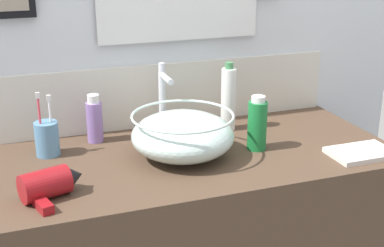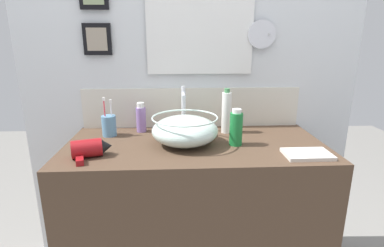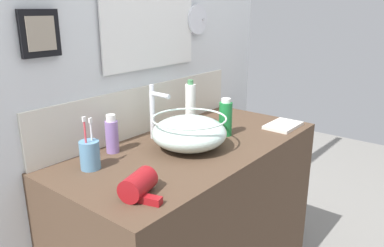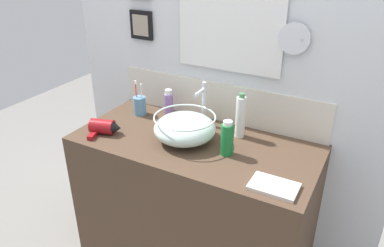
{
  "view_description": "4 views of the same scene",
  "coord_description": "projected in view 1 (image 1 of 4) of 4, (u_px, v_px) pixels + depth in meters",
  "views": [
    {
      "loc": [
        -0.54,
        -1.46,
        1.49
      ],
      "look_at": [
        -0.01,
        0.0,
        0.94
      ],
      "focal_mm": 50.0,
      "sensor_mm": 36.0,
      "label": 1
    },
    {
      "loc": [
        -0.09,
        -1.37,
        1.33
      ],
      "look_at": [
        -0.01,
        0.0,
        0.94
      ],
      "focal_mm": 28.0,
      "sensor_mm": 36.0,
      "label": 2
    },
    {
      "loc": [
        -1.2,
        -0.95,
        1.41
      ],
      "look_at": [
        -0.01,
        0.0,
        0.94
      ],
      "focal_mm": 35.0,
      "sensor_mm": 36.0,
      "label": 3
    },
    {
      "loc": [
        0.79,
        -1.47,
        1.77
      ],
      "look_at": [
        -0.01,
        0.0,
        0.94
      ],
      "focal_mm": 35.0,
      "sensor_mm": 36.0,
      "label": 4
    }
  ],
  "objects": [
    {
      "name": "glass_bowl_sink",
      "position": [
        183.0,
        135.0,
        1.63
      ],
      "size": [
        0.32,
        0.32,
        0.14
      ],
      "color": "silver",
      "rests_on": "vanity_counter"
    },
    {
      "name": "hand_towel",
      "position": [
        361.0,
        153.0,
        1.66
      ],
      "size": [
        0.2,
        0.13,
        0.02
      ],
      "primitive_type": "cube",
      "color": "silver",
      "rests_on": "vanity_counter"
    },
    {
      "name": "soap_dispenser",
      "position": [
        95.0,
        120.0,
        1.75
      ],
      "size": [
        0.05,
        0.05,
        0.16
      ],
      "color": "#8C6BB2",
      "rests_on": "vanity_counter"
    },
    {
      "name": "toothbrush_cup",
      "position": [
        47.0,
        138.0,
        1.65
      ],
      "size": [
        0.07,
        0.07,
        0.21
      ],
      "color": "#598CB2",
      "rests_on": "vanity_counter"
    },
    {
      "name": "hair_drier",
      "position": [
        51.0,
        184.0,
        1.39
      ],
      "size": [
        0.18,
        0.17,
        0.08
      ],
      "color": "maroon",
      "rests_on": "vanity_counter"
    },
    {
      "name": "faucet",
      "position": [
        163.0,
        95.0,
        1.79
      ],
      "size": [
        0.02,
        0.11,
        0.25
      ],
      "color": "silver",
      "rests_on": "vanity_counter"
    },
    {
      "name": "lotion_bottle",
      "position": [
        257.0,
        124.0,
        1.69
      ],
      "size": [
        0.06,
        0.06,
        0.18
      ],
      "color": "#197233",
      "rests_on": "vanity_counter"
    },
    {
      "name": "spray_bottle",
      "position": [
        228.0,
        99.0,
        1.85
      ],
      "size": [
        0.05,
        0.05,
        0.24
      ],
      "color": "white",
      "rests_on": "vanity_counter"
    }
  ]
}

